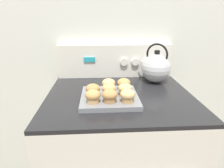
% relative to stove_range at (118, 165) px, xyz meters
% --- Properties ---
extents(wall_back, '(8.00, 0.05, 2.40)m').
position_rel_stove_range_xyz_m(wall_back, '(0.00, 0.36, 0.74)').
color(wall_back, silver).
rests_on(wall_back, ground_plane).
extents(stove_range, '(0.74, 0.70, 0.92)m').
position_rel_stove_range_xyz_m(stove_range, '(0.00, 0.00, 0.00)').
color(stove_range, silver).
rests_on(stove_range, ground_plane).
extents(control_panel, '(0.73, 0.07, 0.21)m').
position_rel_stove_range_xyz_m(control_panel, '(0.00, 0.31, 0.57)').
color(control_panel, silver).
rests_on(control_panel, stove_range).
extents(muffin_pan, '(0.27, 0.27, 0.02)m').
position_rel_stove_range_xyz_m(muffin_pan, '(-0.06, -0.07, 0.47)').
color(muffin_pan, slate).
rests_on(muffin_pan, stove_range).
extents(muffin_r0_c0, '(0.07, 0.07, 0.06)m').
position_rel_stove_range_xyz_m(muffin_r0_c0, '(-0.13, -0.15, 0.51)').
color(muffin_r0_c0, tan).
rests_on(muffin_r0_c0, muffin_pan).
extents(muffin_r0_c1, '(0.07, 0.07, 0.06)m').
position_rel_stove_range_xyz_m(muffin_r0_c1, '(-0.06, -0.15, 0.51)').
color(muffin_r0_c1, '#A37A4C').
rests_on(muffin_r0_c1, muffin_pan).
extents(muffin_r0_c2, '(0.07, 0.07, 0.06)m').
position_rel_stove_range_xyz_m(muffin_r0_c2, '(0.02, -0.15, 0.51)').
color(muffin_r0_c2, tan).
rests_on(muffin_r0_c2, muffin_pan).
extents(muffin_r1_c0, '(0.07, 0.07, 0.06)m').
position_rel_stove_range_xyz_m(muffin_r1_c0, '(-0.13, -0.07, 0.51)').
color(muffin_r1_c0, '#A37A4C').
rests_on(muffin_r1_c0, muffin_pan).
extents(muffin_r1_c1, '(0.07, 0.07, 0.06)m').
position_rel_stove_range_xyz_m(muffin_r1_c1, '(-0.06, -0.07, 0.51)').
color(muffin_r1_c1, tan).
rests_on(muffin_r1_c1, muffin_pan).
extents(muffin_r1_c2, '(0.07, 0.07, 0.06)m').
position_rel_stove_range_xyz_m(muffin_r1_c2, '(0.02, -0.08, 0.51)').
color(muffin_r1_c2, tan).
rests_on(muffin_r1_c2, muffin_pan).
extents(muffin_r2_c1, '(0.07, 0.07, 0.06)m').
position_rel_stove_range_xyz_m(muffin_r2_c1, '(-0.06, 0.01, 0.51)').
color(muffin_r2_c1, tan).
rests_on(muffin_r2_c1, muffin_pan).
extents(muffin_r2_c2, '(0.07, 0.07, 0.06)m').
position_rel_stove_range_xyz_m(muffin_r2_c2, '(0.02, 0.00, 0.51)').
color(muffin_r2_c2, olive).
rests_on(muffin_r2_c2, muffin_pan).
extents(tea_kettle, '(0.20, 0.17, 0.23)m').
position_rel_stove_range_xyz_m(tea_kettle, '(0.23, 0.18, 0.55)').
color(tea_kettle, silver).
rests_on(tea_kettle, stove_range).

